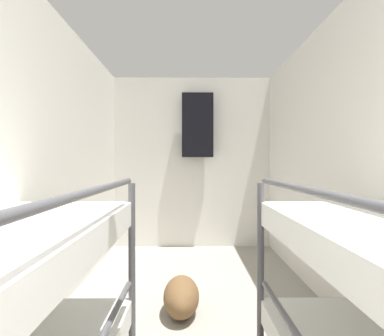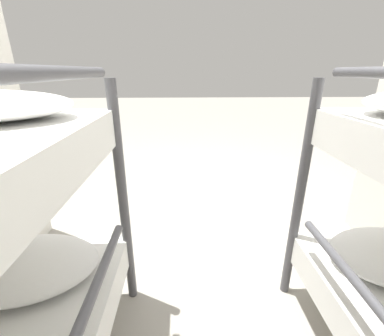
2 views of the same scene
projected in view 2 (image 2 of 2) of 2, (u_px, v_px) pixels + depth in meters
ground_plane at (202, 230)px, 1.91m from camera, size 20.00×20.00×0.00m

